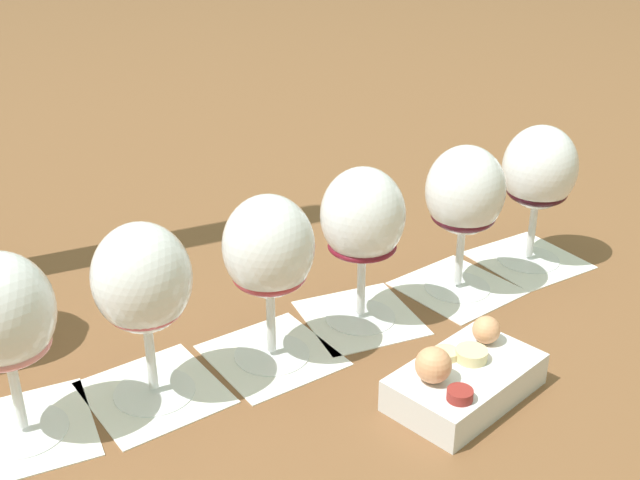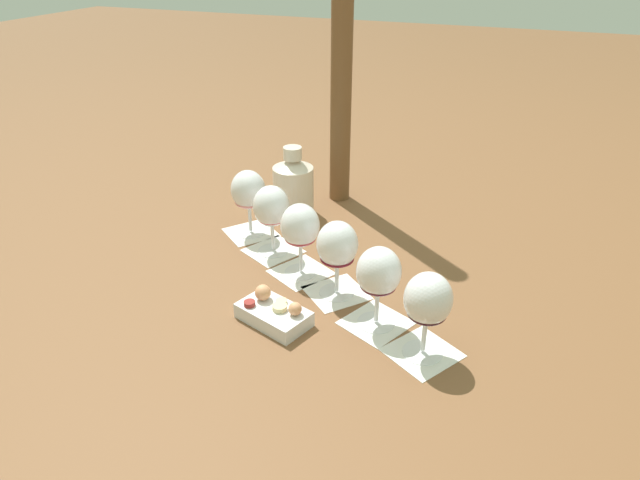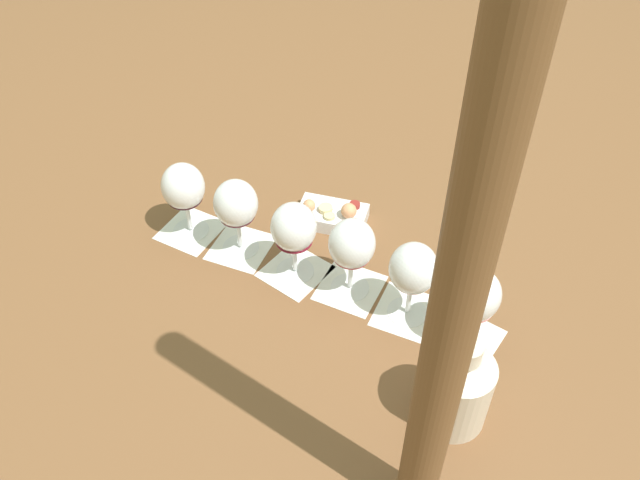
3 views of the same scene
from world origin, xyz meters
TOP-DOWN VIEW (x-y plane):
  - ground_plane at (0.00, 0.00)m, footprint 8.00×8.00m
  - tasting_card_0 at (-0.25, 0.16)m, footprint 0.16×0.16m
  - tasting_card_1 at (-0.16, 0.09)m, footprint 0.15×0.16m
  - tasting_card_2 at (-0.06, 0.03)m, footprint 0.15×0.16m
  - tasting_card_3 at (0.04, -0.02)m, footprint 0.16×0.16m
  - tasting_card_4 at (0.15, -0.09)m, footprint 0.15×0.15m
  - tasting_card_5 at (0.26, -0.15)m, footprint 0.16×0.16m
  - wine_glass_0 at (-0.25, 0.16)m, footprint 0.09×0.09m
  - wine_glass_1 at (-0.16, 0.09)m, footprint 0.09×0.09m
  - wine_glass_2 at (-0.06, 0.03)m, footprint 0.09×0.09m
  - wine_glass_3 at (0.04, -0.02)m, footprint 0.09×0.09m
  - wine_glass_4 at (0.15, -0.09)m, footprint 0.09×0.09m
  - wine_glass_5 at (0.26, -0.15)m, footprint 0.09×0.09m
  - snack_dish at (-0.04, -0.16)m, footprint 0.16×0.12m

SIDE VIEW (x-z plane):
  - ground_plane at x=0.00m, z-range 0.00..0.00m
  - tasting_card_0 at x=-0.25m, z-range 0.00..0.00m
  - tasting_card_1 at x=-0.16m, z-range 0.00..0.00m
  - tasting_card_2 at x=-0.06m, z-range 0.00..0.00m
  - tasting_card_3 at x=0.04m, z-range 0.00..0.00m
  - tasting_card_4 at x=0.15m, z-range 0.00..0.00m
  - tasting_card_5 at x=0.26m, z-range 0.00..0.00m
  - snack_dish at x=-0.04m, z-range -0.01..0.05m
  - wine_glass_1 at x=-0.16m, z-range 0.03..0.19m
  - wine_glass_2 at x=-0.06m, z-range 0.03..0.19m
  - wine_glass_4 at x=0.15m, z-range 0.03..0.19m
  - wine_glass_5 at x=0.26m, z-range 0.03..0.19m
  - wine_glass_0 at x=-0.25m, z-range 0.03..0.20m
  - wine_glass_3 at x=0.04m, z-range 0.03..0.20m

